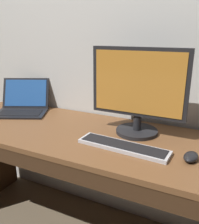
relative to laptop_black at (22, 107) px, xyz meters
name	(u,v)px	position (x,y,z in m)	size (l,w,h in m)	color
desk	(81,162)	(0.58, -0.15, -0.24)	(1.89, 0.67, 0.78)	brown
laptop_black	(22,107)	(0.00, 0.00, 0.00)	(0.46, 0.44, 0.23)	black
external_monitor	(138,91)	(0.88, -0.02, 0.21)	(0.54, 0.24, 0.49)	black
wired_keyboard	(123,146)	(0.88, -0.23, -0.03)	(0.48, 0.15, 0.02)	#BCBCC1
computer_mouse	(191,157)	(1.21, -0.21, -0.03)	(0.06, 0.11, 0.04)	black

